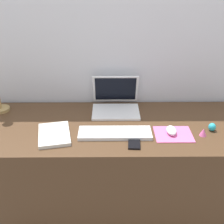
{
  "coord_description": "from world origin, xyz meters",
  "views": [
    {
      "loc": [
        0.0,
        -1.49,
        1.63
      ],
      "look_at": [
        0.01,
        0.0,
        0.83
      ],
      "focal_mm": 46.71,
      "sensor_mm": 36.0,
      "label": 1
    }
  ],
  "objects": [
    {
      "name": "back_wall",
      "position": [
        0.0,
        0.35,
        0.81
      ],
      "size": [
        2.9,
        0.05,
        1.62
      ],
      "primitive_type": "cube",
      "color": "silver",
      "rests_on": "ground_plane"
    },
    {
      "name": "laptop",
      "position": [
        0.04,
        0.21,
        0.79
      ],
      "size": [
        0.3,
        0.26,
        0.21
      ],
      "color": "white",
      "rests_on": "desk"
    },
    {
      "name": "cell_phone",
      "position": [
        0.13,
        -0.19,
        0.74
      ],
      "size": [
        0.07,
        0.13,
        0.01
      ],
      "primitive_type": "cube",
      "rotation": [
        0.0,
        0.0,
        -0.07
      ],
      "color": "black",
      "rests_on": "desk"
    },
    {
      "name": "toy_figurine_cyan",
      "position": [
        0.59,
        -0.06,
        0.76
      ],
      "size": [
        0.04,
        0.04,
        0.05
      ],
      "primitive_type": "ellipsoid",
      "color": "#28B7CC",
      "rests_on": "desk"
    },
    {
      "name": "notebook_pad",
      "position": [
        -0.31,
        -0.11,
        0.75
      ],
      "size": [
        0.21,
        0.27,
        0.02
      ],
      "primitive_type": "cube",
      "rotation": [
        0.0,
        0.0,
        0.2
      ],
      "color": "silver",
      "rests_on": "desk"
    },
    {
      "name": "mouse",
      "position": [
        0.35,
        -0.09,
        0.76
      ],
      "size": [
        0.06,
        0.1,
        0.03
      ],
      "primitive_type": "ellipsoid",
      "color": "white",
      "rests_on": "mousepad"
    },
    {
      "name": "toy_figurine_pink",
      "position": [
        0.52,
        -0.12,
        0.76
      ],
      "size": [
        0.04,
        0.04,
        0.04
      ],
      "primitive_type": "cone",
      "color": "pink",
      "rests_on": "desk"
    },
    {
      "name": "desk",
      "position": [
        0.0,
        0.0,
        0.37
      ],
      "size": [
        1.7,
        0.62,
        0.74
      ],
      "primitive_type": "cube",
      "color": "#4C331E",
      "rests_on": "ground_plane"
    },
    {
      "name": "ground_plane",
      "position": [
        0.0,
        0.0,
        0.0
      ],
      "size": [
        6.0,
        6.0,
        0.0
      ],
      "primitive_type": "plane",
      "color": "slate"
    },
    {
      "name": "keyboard",
      "position": [
        0.03,
        -0.1,
        0.75
      ],
      "size": [
        0.41,
        0.13,
        0.02
      ],
      "primitive_type": "cube",
      "color": "white",
      "rests_on": "desk"
    },
    {
      "name": "mousepad",
      "position": [
        0.36,
        -0.1,
        0.74
      ],
      "size": [
        0.21,
        0.17,
        0.0
      ],
      "primitive_type": "cube",
      "color": "pink",
      "rests_on": "desk"
    }
  ]
}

